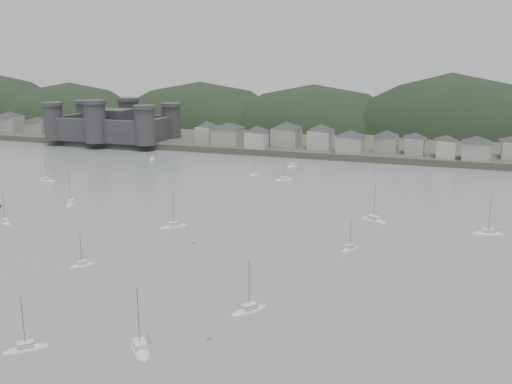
% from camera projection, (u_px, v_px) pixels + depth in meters
% --- Properties ---
extents(ground, '(900.00, 900.00, 0.00)m').
position_uv_depth(ground, '(124.00, 307.00, 110.79)').
color(ground, slate).
rests_on(ground, ground).
extents(far_shore_land, '(900.00, 250.00, 3.00)m').
position_uv_depth(far_shore_land, '(368.00, 127.00, 380.69)').
color(far_shore_land, '#383D2D').
rests_on(far_shore_land, ground).
extents(forested_ridge, '(851.55, 103.94, 102.57)m').
position_uv_depth(forested_ridge, '(369.00, 152.00, 358.59)').
color(forested_ridge, black).
rests_on(forested_ridge, ground).
extents(castle, '(66.00, 43.00, 20.00)m').
position_uv_depth(castle, '(113.00, 124.00, 312.41)').
color(castle, '#353537').
rests_on(castle, far_shore_land).
extents(waterfront_town, '(451.48, 28.46, 12.92)m').
position_uv_depth(waterfront_town, '(442.00, 143.00, 260.14)').
color(waterfront_town, gray).
rests_on(waterfront_town, far_shore_land).
extents(moored_fleet, '(254.74, 178.02, 13.70)m').
position_uv_depth(moored_fleet, '(252.00, 217.00, 171.58)').
color(moored_fleet, silver).
rests_on(moored_fleet, ground).
extents(mooring_buoys, '(147.29, 134.94, 0.70)m').
position_uv_depth(mooring_buoys, '(318.00, 223.00, 165.93)').
color(mooring_buoys, '#CA6843').
rests_on(mooring_buoys, ground).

